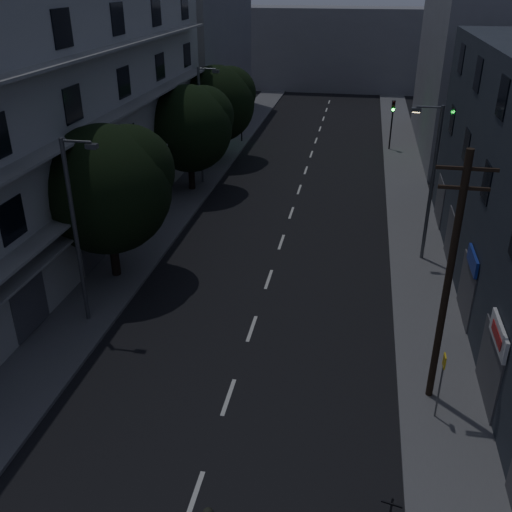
% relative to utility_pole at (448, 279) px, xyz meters
% --- Properties ---
extents(ground, '(160.00, 160.00, 0.00)m').
position_rel_utility_pole_xyz_m(ground, '(-7.08, 17.22, -4.87)').
color(ground, black).
rests_on(ground, ground).
extents(sidewalk_left, '(3.00, 90.00, 0.15)m').
position_rel_utility_pole_xyz_m(sidewalk_left, '(-14.58, 17.22, -4.79)').
color(sidewalk_left, '#565659').
rests_on(sidewalk_left, ground).
extents(sidewalk_right, '(3.00, 90.00, 0.15)m').
position_rel_utility_pole_xyz_m(sidewalk_right, '(0.42, 17.22, -4.79)').
color(sidewalk_right, '#565659').
rests_on(sidewalk_right, ground).
extents(lane_markings, '(0.15, 60.50, 0.01)m').
position_rel_utility_pole_xyz_m(lane_markings, '(-7.08, 23.47, -4.86)').
color(lane_markings, beige).
rests_on(lane_markings, ground).
extents(building_left, '(7.00, 36.00, 14.00)m').
position_rel_utility_pole_xyz_m(building_left, '(-19.06, 10.22, 2.13)').
color(building_left, '#A8A8A3').
rests_on(building_left, ground).
extents(building_far_left, '(6.00, 20.00, 16.00)m').
position_rel_utility_pole_xyz_m(building_far_left, '(-19.08, 40.22, 3.13)').
color(building_far_left, slate).
rests_on(building_far_left, ground).
extents(building_far_right, '(6.00, 20.00, 13.00)m').
position_rel_utility_pole_xyz_m(building_far_right, '(4.92, 34.22, 1.63)').
color(building_far_right, slate).
rests_on(building_far_right, ground).
extents(building_far_end, '(24.00, 8.00, 10.00)m').
position_rel_utility_pole_xyz_m(building_far_end, '(-7.08, 62.22, 0.13)').
color(building_far_end, slate).
rests_on(building_far_end, ground).
extents(tree_near, '(6.11, 6.11, 7.53)m').
position_rel_utility_pole_xyz_m(tree_near, '(-14.59, 6.68, -0.01)').
color(tree_near, black).
rests_on(tree_near, sidewalk_left).
extents(tree_mid, '(5.78, 5.78, 7.11)m').
position_rel_utility_pole_xyz_m(tree_mid, '(-14.42, 19.71, -0.27)').
color(tree_mid, black).
rests_on(tree_mid, sidewalk_left).
extents(tree_far, '(5.92, 5.92, 7.32)m').
position_rel_utility_pole_xyz_m(tree_far, '(-14.38, 27.34, -0.13)').
color(tree_far, black).
rests_on(tree_far, sidewalk_left).
extents(traffic_signal_far_right, '(0.28, 0.37, 4.10)m').
position_rel_utility_pole_xyz_m(traffic_signal_far_right, '(-0.59, 32.52, -1.77)').
color(traffic_signal_far_right, black).
rests_on(traffic_signal_far_right, sidewalk_right).
extents(traffic_signal_far_left, '(0.28, 0.37, 4.10)m').
position_rel_utility_pole_xyz_m(traffic_signal_far_left, '(-13.66, 32.81, -1.77)').
color(traffic_signal_far_left, black).
rests_on(traffic_signal_far_left, sidewalk_left).
extents(street_lamp_left_near, '(1.51, 0.25, 8.00)m').
position_rel_utility_pole_xyz_m(street_lamp_left_near, '(-14.12, 2.51, -0.27)').
color(street_lamp_left_near, '#54575B').
rests_on(street_lamp_left_near, sidewalk_left).
extents(street_lamp_right, '(1.51, 0.25, 8.00)m').
position_rel_utility_pole_xyz_m(street_lamp_right, '(0.45, 11.30, -0.27)').
color(street_lamp_right, '#515458').
rests_on(street_lamp_right, sidewalk_right).
extents(street_lamp_left_far, '(1.51, 0.25, 8.00)m').
position_rel_utility_pole_xyz_m(street_lamp_left_far, '(-14.02, 21.26, -0.27)').
color(street_lamp_left_far, '#5C5E64').
rests_on(street_lamp_left_far, sidewalk_left).
extents(utility_pole, '(1.80, 0.24, 9.00)m').
position_rel_utility_pole_xyz_m(utility_pole, '(0.00, 0.00, 0.00)').
color(utility_pole, black).
rests_on(utility_pole, sidewalk_right).
extents(bus_stop_sign, '(0.06, 0.35, 2.52)m').
position_rel_utility_pole_xyz_m(bus_stop_sign, '(0.10, -1.13, -2.98)').
color(bus_stop_sign, '#595B60').
rests_on(bus_stop_sign, sidewalk_right).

